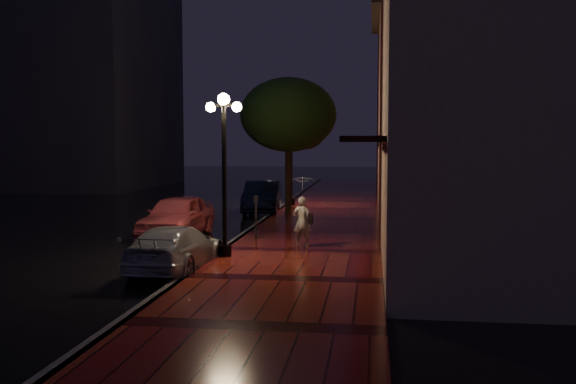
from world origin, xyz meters
The scene contains 15 objects.
ground centered at (0.00, 0.00, 0.00)m, with size 120.00×120.00×0.00m, color black.
sidewalk centered at (2.25, 0.00, 0.07)m, with size 4.50×60.00×0.15m, color #4B0D0E.
curb centered at (0.00, 0.00, 0.07)m, with size 0.25×60.00×0.15m, color #595451.
storefront_near centered at (7.00, -6.00, 4.25)m, with size 5.00×8.00×8.50m, color gray.
storefront_mid centered at (7.00, 2.00, 5.50)m, with size 5.00×8.00×11.00m, color #511914.
storefront_far centered at (7.00, 10.00, 4.50)m, with size 5.00×8.00×9.00m, color #8C5951.
storefront_extra centered at (7.00, 20.00, 5.00)m, with size 5.00×12.00×10.00m, color #511914.
streetlamp_near centered at (0.35, -5.00, 2.60)m, with size 0.96×0.36×4.31m.
streetlamp_far centered at (0.35, 9.00, 2.60)m, with size 0.96×0.36×4.31m.
street_tree centered at (0.61, 5.99, 4.24)m, with size 4.16×4.16×5.80m.
pink_car centered at (-2.23, -0.95, 0.72)m, with size 1.69×4.20×1.43m, color #D65863.
navy_car centered at (-0.68, 6.84, 0.72)m, with size 1.52×4.36×1.44m, color black.
silver_car centered at (-0.60, -6.29, 0.56)m, with size 1.58×3.88×1.13m, color #9F9FA6.
woman_with_umbrella centered at (2.24, -3.26, 1.51)m, with size 0.86×0.87×2.06m.
parking_meter centered at (0.65, -2.04, 0.98)m, with size 0.14×0.12×1.37m.
Camera 1 is at (4.24, -21.52, 3.20)m, focal length 40.00 mm.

